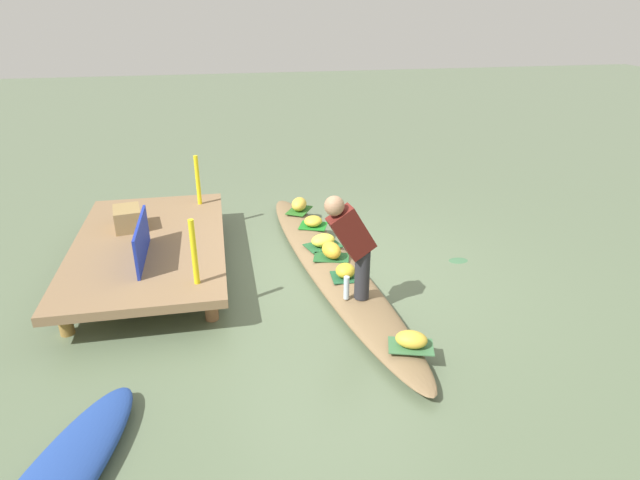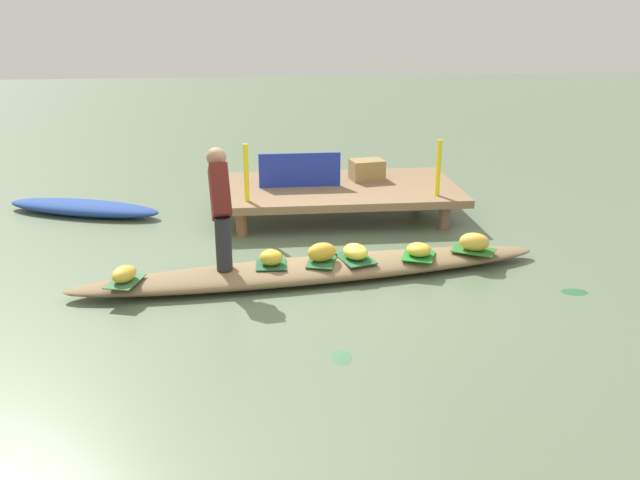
% 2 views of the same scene
% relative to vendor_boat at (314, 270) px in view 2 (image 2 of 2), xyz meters
% --- Properties ---
extents(canal_water, '(40.00, 40.00, 0.00)m').
position_rel_vendor_boat_xyz_m(canal_water, '(0.00, 0.00, -0.09)').
color(canal_water, '#5A6A4E').
rests_on(canal_water, ground).
extents(dock_platform, '(3.20, 1.80, 0.40)m').
position_rel_vendor_boat_xyz_m(dock_platform, '(0.52, 2.18, 0.25)').
color(dock_platform, olive).
rests_on(dock_platform, ground).
extents(vendor_boat, '(5.02, 1.30, 0.18)m').
position_rel_vendor_boat_xyz_m(vendor_boat, '(0.00, 0.00, 0.00)').
color(vendor_boat, olive).
rests_on(vendor_boat, ground).
extents(moored_boat, '(2.26, 1.25, 0.19)m').
position_rel_vendor_boat_xyz_m(moored_boat, '(-2.89, 2.56, 0.00)').
color(moored_boat, '#224191').
rests_on(moored_boat, ground).
extents(leaf_mat_0, '(0.32, 0.33, 0.01)m').
position_rel_vendor_boat_xyz_m(leaf_mat_0, '(-0.45, -0.06, 0.10)').
color(leaf_mat_0, '#1E5432').
rests_on(leaf_mat_0, vendor_boat).
extents(banana_bunch_0, '(0.30, 0.30, 0.16)m').
position_rel_vendor_boat_xyz_m(banana_bunch_0, '(-0.45, -0.06, 0.18)').
color(banana_bunch_0, gold).
rests_on(banana_bunch_0, vendor_boat).
extents(leaf_mat_1, '(0.37, 0.49, 0.01)m').
position_rel_vendor_boat_xyz_m(leaf_mat_1, '(0.08, -0.01, 0.10)').
color(leaf_mat_1, '#235A2B').
rests_on(leaf_mat_1, vendor_boat).
extents(banana_bunch_1, '(0.35, 0.29, 0.20)m').
position_rel_vendor_boat_xyz_m(banana_bunch_1, '(0.08, -0.01, 0.19)').
color(banana_bunch_1, gold).
rests_on(banana_bunch_1, vendor_boat).
extents(leaf_mat_2, '(0.43, 0.46, 0.01)m').
position_rel_vendor_boat_xyz_m(leaf_mat_2, '(1.11, 0.03, 0.10)').
color(leaf_mat_2, '#1C7622').
rests_on(leaf_mat_2, vendor_boat).
extents(banana_bunch_2, '(0.36, 0.36, 0.14)m').
position_rel_vendor_boat_xyz_m(banana_bunch_2, '(1.11, 0.03, 0.17)').
color(banana_bunch_2, gold).
rests_on(banana_bunch_2, vendor_boat).
extents(leaf_mat_3, '(0.53, 0.47, 0.01)m').
position_rel_vendor_boat_xyz_m(leaf_mat_3, '(1.75, 0.13, 0.10)').
color(leaf_mat_3, '#2A6722').
rests_on(leaf_mat_3, vendor_boat).
extents(banana_bunch_3, '(0.38, 0.32, 0.20)m').
position_rel_vendor_boat_xyz_m(banana_bunch_3, '(1.75, 0.13, 0.19)').
color(banana_bunch_3, gold).
rests_on(banana_bunch_3, vendor_boat).
extents(leaf_mat_4, '(0.37, 0.47, 0.01)m').
position_rel_vendor_boat_xyz_m(leaf_mat_4, '(-1.87, -0.34, 0.10)').
color(leaf_mat_4, '#3B6E42').
rests_on(leaf_mat_4, vendor_boat).
extents(banana_bunch_4, '(0.30, 0.35, 0.15)m').
position_rel_vendor_boat_xyz_m(banana_bunch_4, '(-1.87, -0.34, 0.17)').
color(banana_bunch_4, gold).
rests_on(banana_bunch_4, vendor_boat).
extents(leaf_mat_5, '(0.43, 0.52, 0.01)m').
position_rel_vendor_boat_xyz_m(leaf_mat_5, '(0.43, 0.03, 0.10)').
color(leaf_mat_5, '#22582F').
rests_on(leaf_mat_5, vendor_boat).
extents(banana_bunch_5, '(0.33, 0.38, 0.16)m').
position_rel_vendor_boat_xyz_m(banana_bunch_5, '(0.43, 0.03, 0.17)').
color(banana_bunch_5, yellow).
rests_on(banana_bunch_5, vendor_boat).
extents(vendor_person, '(0.25, 0.55, 1.18)m').
position_rel_vendor_boat_xyz_m(vendor_person, '(-0.94, 0.00, 0.77)').
color(vendor_person, '#28282D').
rests_on(vendor_person, vendor_boat).
extents(water_bottle, '(0.06, 0.06, 0.26)m').
position_rel_vendor_boat_xyz_m(water_bottle, '(-0.91, 0.04, 0.22)').
color(water_bottle, silver).
rests_on(water_bottle, vendor_boat).
extents(market_banner, '(1.08, 0.03, 0.45)m').
position_rel_vendor_boat_xyz_m(market_banner, '(0.02, 2.18, 0.54)').
color(market_banner, '#1C2FA0').
rests_on(market_banner, dock_platform).
extents(railing_post_west, '(0.06, 0.06, 0.71)m').
position_rel_vendor_boat_xyz_m(railing_post_west, '(-0.68, 1.58, 0.67)').
color(railing_post_west, yellow).
rests_on(railing_post_west, dock_platform).
extents(railing_post_east, '(0.06, 0.06, 0.71)m').
position_rel_vendor_boat_xyz_m(railing_post_east, '(1.72, 1.58, 0.67)').
color(railing_post_east, yellow).
rests_on(railing_post_east, dock_platform).
extents(produce_crate, '(0.49, 0.39, 0.28)m').
position_rel_vendor_boat_xyz_m(produce_crate, '(0.97, 2.47, 0.45)').
color(produce_crate, olive).
rests_on(produce_crate, dock_platform).
extents(drifting_plant_0, '(0.29, 0.22, 0.01)m').
position_rel_vendor_boat_xyz_m(drifting_plant_0, '(2.54, -0.64, -0.09)').
color(drifting_plant_0, '#265A31').
rests_on(drifting_plant_0, ground).
extents(drifting_plant_1, '(0.19, 0.26, 0.01)m').
position_rel_vendor_boat_xyz_m(drifting_plant_1, '(0.05, -1.69, -0.09)').
color(drifting_plant_1, '#3E6A45').
rests_on(drifting_plant_1, ground).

